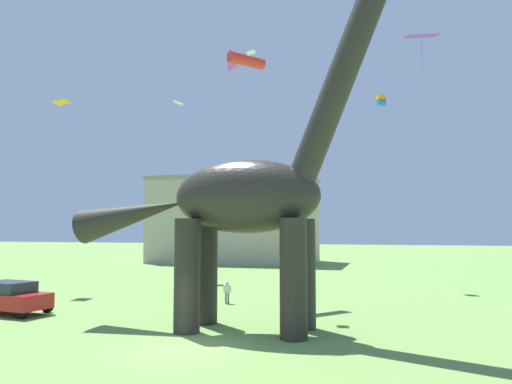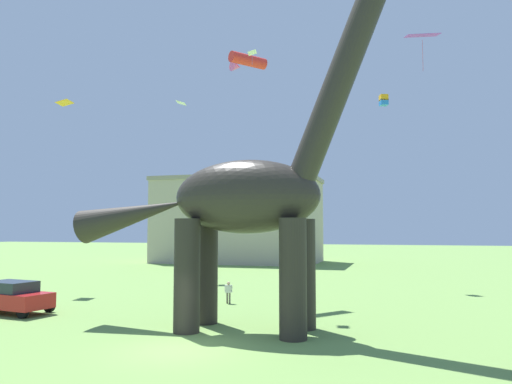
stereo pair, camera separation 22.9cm
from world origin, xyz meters
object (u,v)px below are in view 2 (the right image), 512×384
(person_vendor_side, at_px, (228,290))
(kite_apex, at_px, (245,62))
(kite_drifting, at_px, (252,53))
(dinosaur_sculpture, at_px, (244,197))
(kite_mid_center, at_px, (384,100))
(kite_near_high, at_px, (181,103))
(kite_mid_left, at_px, (65,103))
(kite_far_right, at_px, (422,36))
(parked_sedan_left, at_px, (10,297))

(person_vendor_side, distance_m, kite_apex, 14.31)
(kite_drifting, height_order, kite_apex, kite_apex)
(dinosaur_sculpture, distance_m, person_vendor_side, 8.66)
(kite_mid_center, bearing_deg, kite_near_high, 175.57)
(person_vendor_side, xyz_separation_m, kite_mid_center, (8.21, 11.58, 13.07))
(kite_mid_center, height_order, kite_near_high, kite_near_high)
(kite_apex, xyz_separation_m, kite_mid_left, (-13.63, 0.20, -1.58))
(person_vendor_side, xyz_separation_m, kite_far_right, (10.34, -2.39, 12.34))
(dinosaur_sculpture, height_order, kite_far_right, dinosaur_sculpture)
(kite_near_high, height_order, kite_mid_left, kite_near_high)
(kite_drifting, xyz_separation_m, kite_mid_left, (-15.12, 3.64, -0.78))
(dinosaur_sculpture, bearing_deg, parked_sedan_left, 147.74)
(kite_drifting, distance_m, kite_mid_center, 13.72)
(kite_near_high, bearing_deg, kite_far_right, -38.20)
(parked_sedan_left, distance_m, kite_mid_center, 27.91)
(kite_mid_center, distance_m, kite_mid_left, 23.40)
(person_vendor_side, distance_m, kite_near_high, 21.45)
(kite_far_right, bearing_deg, kite_near_high, 141.80)
(parked_sedan_left, xyz_separation_m, kite_mid_left, (-4.53, 9.29, 12.32))
(kite_drifting, bearing_deg, kite_apex, 113.46)
(kite_mid_center, xyz_separation_m, kite_mid_left, (-21.86, -8.31, -0.67))
(kite_mid_center, bearing_deg, kite_drifting, -119.43)
(parked_sedan_left, height_order, person_vendor_side, parked_sedan_left)
(dinosaur_sculpture, relative_size, parked_sedan_left, 3.39)
(kite_near_high, bearing_deg, kite_mid_left, -115.19)
(kite_near_high, bearing_deg, kite_mid_center, -4.43)
(person_vendor_side, relative_size, kite_drifting, 1.53)
(person_vendor_side, height_order, kite_far_right, kite_far_right)
(kite_near_high, xyz_separation_m, kite_mid_left, (-4.54, -9.65, -2.09))
(parked_sedan_left, xyz_separation_m, kite_apex, (9.10, 9.09, 13.90))
(kite_apex, relative_size, kite_near_high, 2.06)
(dinosaur_sculpture, height_order, kite_mid_center, dinosaur_sculpture)
(kite_drifting, relative_size, kite_far_right, 0.42)
(kite_drifting, height_order, kite_mid_center, kite_mid_center)
(kite_far_right, bearing_deg, kite_mid_center, 98.69)
(kite_drifting, height_order, kite_far_right, kite_drifting)
(kite_mid_center, bearing_deg, person_vendor_side, -125.33)
(dinosaur_sculpture, relative_size, kite_near_high, 11.76)
(kite_far_right, bearing_deg, person_vendor_side, 167.01)
(kite_apex, height_order, kite_near_high, kite_near_high)
(dinosaur_sculpture, xyz_separation_m, kite_drifting, (-1.56, 6.25, 8.48))
(kite_mid_left, bearing_deg, kite_far_right, -13.27)
(kite_far_right, xyz_separation_m, kite_mid_left, (-24.00, 5.66, 0.06))
(kite_near_high, relative_size, kite_far_right, 0.69)
(kite_apex, distance_m, kite_mid_center, 11.87)
(person_vendor_side, distance_m, kite_far_right, 16.28)
(kite_apex, relative_size, kite_mid_center, 3.25)
(kite_far_right, distance_m, kite_mid_left, 24.66)
(kite_drifting, xyz_separation_m, kite_near_high, (-10.58, 13.29, 1.31))
(kite_drifting, bearing_deg, person_vendor_side, 166.15)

